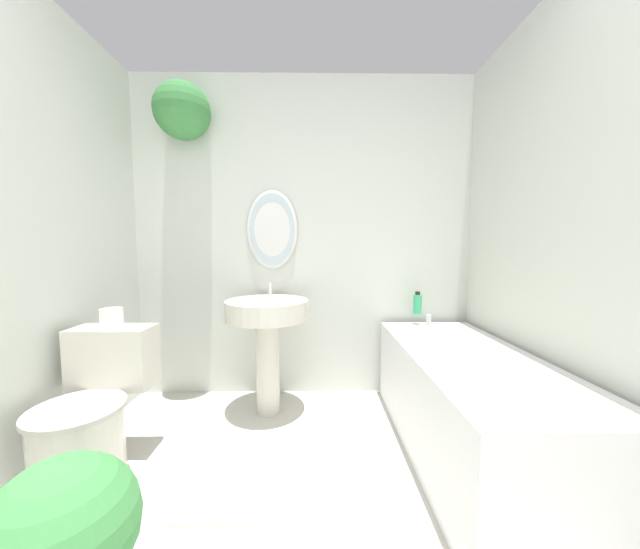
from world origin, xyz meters
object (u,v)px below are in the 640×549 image
bathtub (468,402)px  shampoo_bottle (417,304)px  toilet (91,417)px  toilet_paper_roll (112,318)px  potted_plant (62,539)px  pedestal_sink (267,326)px

bathtub → shampoo_bottle: bearing=96.2°
toilet → bathtub: bearing=4.6°
toilet_paper_roll → potted_plant: bearing=-66.1°
toilet → pedestal_sink: pedestal_sink is taller
potted_plant → toilet_paper_roll: (-0.38, 0.86, 0.44)m
pedestal_sink → potted_plant: size_ratio=1.63×
toilet → pedestal_sink: size_ratio=0.80×
bathtub → shampoo_bottle: size_ratio=8.91×
toilet → shampoo_bottle: shampoo_bottle is taller
bathtub → potted_plant: bearing=-151.8°
pedestal_sink → toilet_paper_roll: size_ratio=7.99×
pedestal_sink → potted_plant: 1.38m
shampoo_bottle → potted_plant: (-1.46, -1.49, -0.40)m
toilet_paper_roll → bathtub: bearing=-1.2°
potted_plant → bathtub: bearing=28.2°
toilet → toilet_paper_roll: (-0.00, 0.19, 0.44)m
shampoo_bottle → potted_plant: shampoo_bottle is taller
toilet → potted_plant: 0.77m
pedestal_sink → toilet: bearing=-140.7°
pedestal_sink → potted_plant: pedestal_sink is taller
shampoo_bottle → toilet_paper_roll: shampoo_bottle is taller
potted_plant → toilet_paper_roll: toilet_paper_roll is taller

